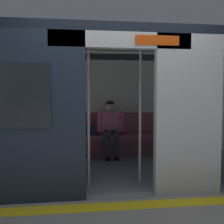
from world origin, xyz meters
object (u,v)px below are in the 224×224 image
(grab_pole_far, at_px, (140,114))
(handbag, at_px, (90,130))
(grab_pole_door, at_px, (89,114))
(train_car, at_px, (106,85))
(book, at_px, (123,133))
(bench_seat, at_px, (103,139))
(person_seated, at_px, (110,125))

(grab_pole_far, bearing_deg, handbag, -70.49)
(handbag, bearing_deg, grab_pole_far, 109.51)
(grab_pole_door, height_order, grab_pole_far, same)
(train_car, xyz_separation_m, book, (-0.52, -1.18, -1.00))
(bench_seat, distance_m, person_seated, 0.37)
(person_seated, relative_size, grab_pole_door, 0.57)
(train_car, height_order, grab_pole_far, train_car)
(train_car, distance_m, handbag, 1.49)
(book, relative_size, grab_pole_far, 0.11)
(person_seated, xyz_separation_m, grab_pole_door, (0.55, 1.84, 0.35))
(grab_pole_door, bearing_deg, book, -113.66)
(bench_seat, distance_m, book, 0.49)
(grab_pole_far, bearing_deg, person_seated, -82.92)
(train_car, height_order, book, train_car)
(train_car, xyz_separation_m, handbag, (0.22, -1.15, -0.93))
(train_car, relative_size, book, 29.09)
(train_car, bearing_deg, book, -113.85)
(train_car, bearing_deg, grab_pole_door, 66.64)
(train_car, distance_m, grab_pole_door, 0.95)
(train_car, relative_size, handbag, 24.62)
(person_seated, bearing_deg, grab_pole_door, 73.29)
(handbag, height_order, grab_pole_far, grab_pole_far)
(train_car, bearing_deg, handbag, -78.93)
(handbag, xyz_separation_m, grab_pole_door, (0.11, 1.92, 0.49))
(book, relative_size, grab_pole_door, 0.11)
(book, height_order, grab_pole_far, grab_pole_far)
(grab_pole_far, bearing_deg, grab_pole_door, 4.00)
(train_car, xyz_separation_m, bench_seat, (-0.05, -1.11, -1.12))
(person_seated, height_order, book, person_seated)
(bench_seat, height_order, grab_pole_door, grab_pole_door)
(bench_seat, height_order, book, book)
(person_seated, distance_m, grab_pole_far, 1.83)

